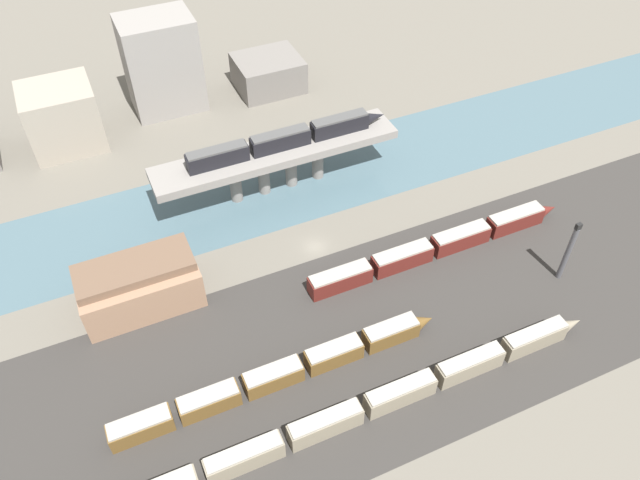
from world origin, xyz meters
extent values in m
plane|color=#666056|center=(0.00, 0.00, 0.00)|extent=(400.00, 400.00, 0.00)
cube|color=#33302D|center=(0.00, -24.00, 0.00)|extent=(280.00, 42.00, 0.01)
cube|color=#47606B|center=(0.00, 19.26, 0.00)|extent=(320.00, 24.42, 0.01)
cube|color=gray|center=(0.00, 19.26, 9.18)|extent=(50.95, 9.14, 1.79)
cylinder|color=gray|center=(-9.16, 19.26, 4.14)|extent=(2.42, 2.42, 8.29)
cylinder|color=gray|center=(-3.05, 19.26, 4.14)|extent=(2.42, 2.42, 8.29)
cylinder|color=gray|center=(3.05, 19.26, 4.14)|extent=(2.42, 2.42, 8.29)
cylinder|color=gray|center=(9.16, 19.26, 4.14)|extent=(2.42, 2.42, 8.29)
cube|color=black|center=(-12.03, 19.26, 11.72)|extent=(12.21, 2.83, 3.27)
cube|color=#4C4C4C|center=(-12.03, 19.26, 13.55)|extent=(11.72, 2.61, 0.40)
cube|color=black|center=(1.03, 19.26, 11.72)|extent=(12.21, 2.83, 3.27)
cube|color=#4C4C4C|center=(1.03, 19.26, 13.55)|extent=(11.72, 2.61, 0.40)
cube|color=black|center=(14.08, 19.26, 11.72)|extent=(12.21, 2.83, 3.27)
cube|color=#4C4C4C|center=(14.08, 19.26, 13.55)|extent=(11.72, 2.61, 0.40)
cone|color=black|center=(22.32, 19.26, 11.55)|extent=(4.27, 2.55, 2.55)
cube|color=gray|center=(-26.59, -35.62, 1.80)|extent=(11.47, 2.67, 3.60)
cube|color=#9E998E|center=(-26.59, -35.62, 3.80)|extent=(11.02, 2.46, 0.40)
cube|color=gray|center=(-14.02, -35.62, 1.80)|extent=(11.47, 2.67, 3.60)
cube|color=#9E998E|center=(-14.02, -35.62, 3.80)|extent=(11.02, 2.46, 0.40)
cube|color=gray|center=(-1.45, -35.62, 1.80)|extent=(11.47, 2.67, 3.60)
cube|color=#9E998E|center=(-1.45, -35.62, 3.80)|extent=(11.02, 2.46, 0.40)
cube|color=gray|center=(11.12, -35.62, 1.80)|extent=(11.47, 2.67, 3.60)
cube|color=#9E998E|center=(11.12, -35.62, 3.80)|extent=(11.02, 2.46, 0.40)
cube|color=gray|center=(23.69, -35.62, 1.80)|extent=(11.47, 2.67, 3.60)
cube|color=#9E998E|center=(23.69, -35.62, 3.80)|extent=(11.02, 2.46, 0.40)
cone|color=gray|center=(31.44, -35.62, 1.62)|extent=(4.02, 2.40, 2.40)
cube|color=brown|center=(-38.95, -24.87, 1.62)|extent=(9.43, 3.14, 3.23)
cube|color=#9E998E|center=(-38.95, -24.87, 3.43)|extent=(9.05, 2.89, 0.40)
cube|color=brown|center=(-28.51, -24.87, 1.62)|extent=(9.43, 3.14, 3.23)
cube|color=#9E998E|center=(-28.51, -24.87, 3.43)|extent=(9.05, 2.89, 0.40)
cube|color=brown|center=(-18.07, -24.87, 1.62)|extent=(9.43, 3.14, 3.23)
cube|color=#9E998E|center=(-18.07, -24.87, 3.43)|extent=(9.05, 2.89, 0.40)
cube|color=brown|center=(-7.62, -24.87, 1.62)|extent=(9.43, 3.14, 3.23)
cube|color=#9E998E|center=(-7.62, -24.87, 3.43)|extent=(9.05, 2.89, 0.40)
cube|color=brown|center=(2.82, -24.87, 1.62)|extent=(9.43, 3.14, 3.23)
cube|color=#9E998E|center=(2.82, -24.87, 3.43)|extent=(9.05, 2.89, 0.40)
cone|color=brown|center=(9.18, -24.87, 1.45)|extent=(3.30, 2.82, 2.82)
cube|color=#5B1E19|center=(0.12, -10.94, 1.70)|extent=(11.72, 3.16, 3.40)
cube|color=#9E998E|center=(0.12, -10.94, 3.60)|extent=(11.25, 2.91, 0.40)
cube|color=#5B1E19|center=(12.81, -10.94, 1.70)|extent=(11.72, 3.16, 3.40)
cube|color=#9E998E|center=(12.81, -10.94, 3.60)|extent=(11.25, 2.91, 0.40)
cube|color=#5B1E19|center=(25.50, -10.94, 1.70)|extent=(11.72, 3.16, 3.40)
cube|color=#9E998E|center=(25.50, -10.94, 3.60)|extent=(11.25, 2.91, 0.40)
cube|color=#5B1E19|center=(38.19, -10.94, 1.70)|extent=(11.72, 3.16, 3.40)
cube|color=#9E998E|center=(38.19, -10.94, 3.60)|extent=(11.25, 2.91, 0.40)
cone|color=#5B1E19|center=(46.09, -10.94, 1.53)|extent=(4.10, 2.85, 2.85)
cube|color=#937056|center=(-33.06, 0.33, 3.84)|extent=(20.10, 11.71, 7.67)
cube|color=brown|center=(-33.06, 0.33, 8.52)|extent=(19.70, 8.20, 1.68)
cylinder|color=#4C4C51|center=(37.71, -25.24, 6.12)|extent=(0.98, 0.98, 12.23)
cube|color=black|center=(37.71, -25.24, 12.83)|extent=(1.00, 0.70, 1.20)
cube|color=gray|center=(-37.76, 52.90, 7.24)|extent=(15.29, 13.57, 14.48)
cube|color=gray|center=(-13.07, 59.14, 11.35)|extent=(16.69, 12.16, 22.71)
cube|color=slate|center=(12.24, 56.88, 4.09)|extent=(16.01, 13.60, 8.18)
camera|label=1|loc=(-33.13, -76.39, 86.20)|focal=35.00mm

